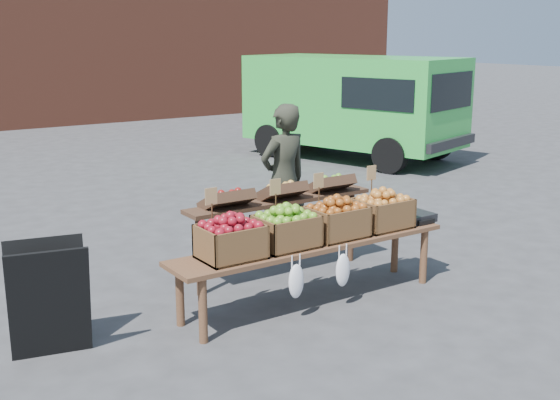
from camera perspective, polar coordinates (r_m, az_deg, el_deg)
ground at (r=7.21m, az=7.90°, el=-5.84°), size 80.00×80.00×0.00m
delivery_van at (r=13.51m, az=5.91°, el=7.44°), size 3.12×4.69×1.93m
vendor at (r=7.59m, az=0.31°, el=1.70°), size 0.63×0.44×1.64m
chalkboard_sign at (r=5.53m, az=-18.30°, el=-7.64°), size 0.64×0.44×0.88m
back_table at (r=6.87m, az=0.04°, el=-2.15°), size 2.10×0.44×1.04m
display_bench at (r=6.29m, az=2.57°, el=-5.89°), size 2.70×0.56×0.57m
crate_golden_apples at (r=5.73m, az=-4.03°, el=-3.41°), size 0.50×0.40×0.28m
crate_russet_pears at (r=6.01m, az=0.51°, el=-2.56°), size 0.50×0.40×0.28m
crate_red_apples at (r=6.33m, az=4.61°, el=-1.78°), size 0.50×0.40×0.28m
crate_green_apples at (r=6.68m, az=8.30°, el=-1.07°), size 0.50×0.40×0.28m
weighing_scale at (r=6.99m, az=10.85°, el=-1.36°), size 0.34×0.30×0.08m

